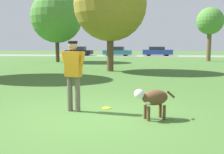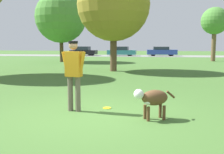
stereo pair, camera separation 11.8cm
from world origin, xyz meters
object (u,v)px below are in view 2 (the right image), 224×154
object	(u,v)px
frisbee	(107,108)
tree_mid_center	(113,5)
tree_far_left	(61,17)
parked_car_teal	(122,51)
tree_far_right	(215,21)
person	(74,70)
parked_car_black	(83,51)
parked_car_blue	(162,51)
dog	(152,98)

from	to	relation	value
frisbee	tree_mid_center	world-z (taller)	tree_mid_center
tree_far_left	parked_car_teal	bearing A→B (deg)	73.02
tree_far_right	person	bearing A→B (deg)	-110.82
person	tree_far_right	world-z (taller)	tree_far_right
tree_mid_center	parked_car_black	xyz separation A→B (m)	(-7.56, 21.57, -3.36)
tree_far_left	parked_car_blue	world-z (taller)	tree_far_left
dog	frisbee	size ratio (longest dim) A/B	4.34
parked_car_teal	dog	bearing A→B (deg)	-80.02
frisbee	tree_mid_center	distance (m)	10.35
person	parked_car_teal	size ratio (longest dim) A/B	0.42
frisbee	parked_car_blue	xyz separation A→B (m)	(2.58, 31.25, 0.65)
person	frisbee	distance (m)	1.33
parked_car_blue	parked_car_teal	bearing A→B (deg)	-178.90
parked_car_black	parked_car_teal	world-z (taller)	parked_car_black
dog	tree_mid_center	distance (m)	11.16
dog	person	bearing A→B (deg)	-37.30
tree_mid_center	tree_far_right	size ratio (longest dim) A/B	1.19
person	dog	xyz separation A→B (m)	(1.92, -0.47, -0.55)
frisbee	tree_far_left	xyz separation A→B (m)	(-7.24, 17.23, 4.13)
parked_car_teal	parked_car_blue	distance (m)	5.67
dog	parked_car_blue	xyz separation A→B (m)	(1.42, 32.11, 0.19)
person	tree_far_left	xyz separation A→B (m)	(-6.48, 17.62, 3.11)
parked_car_blue	person	bearing A→B (deg)	-98.83
tree_far_left	parked_car_blue	bearing A→B (deg)	54.99
person	dog	world-z (taller)	person
parked_car_teal	parked_car_blue	bearing A→B (deg)	6.28
dog	tree_far_left	distance (m)	20.28
tree_mid_center	frisbee	bearing A→B (deg)	-82.85
dog	tree_mid_center	xyz separation A→B (m)	(-2.35, 10.33, 3.54)
person	parked_car_blue	distance (m)	31.82
dog	tree_mid_center	world-z (taller)	tree_mid_center
tree_mid_center	parked_car_blue	bearing A→B (deg)	80.19
tree_far_right	parked_car_blue	distance (m)	12.21
tree_far_left	parked_car_teal	size ratio (longest dim) A/B	1.59
frisbee	parked_car_black	size ratio (longest dim) A/B	0.06
parked_car_black	tree_far_right	bearing A→B (deg)	-31.67
dog	tree_mid_center	bearing A→B (deg)	-100.74
parked_car_teal	tree_mid_center	bearing A→B (deg)	-82.58
tree_mid_center	tree_far_left	bearing A→B (deg)	127.94
tree_far_left	parked_car_black	bearing A→B (deg)	96.24
dog	parked_car_black	world-z (taller)	parked_car_black
frisbee	person	bearing A→B (deg)	-152.91
tree_mid_center	parked_car_blue	xyz separation A→B (m)	(3.77, 21.79, -3.35)
tree_mid_center	tree_far_right	world-z (taller)	tree_mid_center
frisbee	parked_car_black	xyz separation A→B (m)	(-8.75, 31.04, 0.64)
parked_car_black	person	bearing A→B (deg)	-73.57
frisbee	parked_car_blue	bearing A→B (deg)	85.28
tree_mid_center	tree_far_left	size ratio (longest dim) A/B	0.95
tree_far_left	parked_car_black	world-z (taller)	tree_far_left
person	dog	size ratio (longest dim) A/B	1.83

